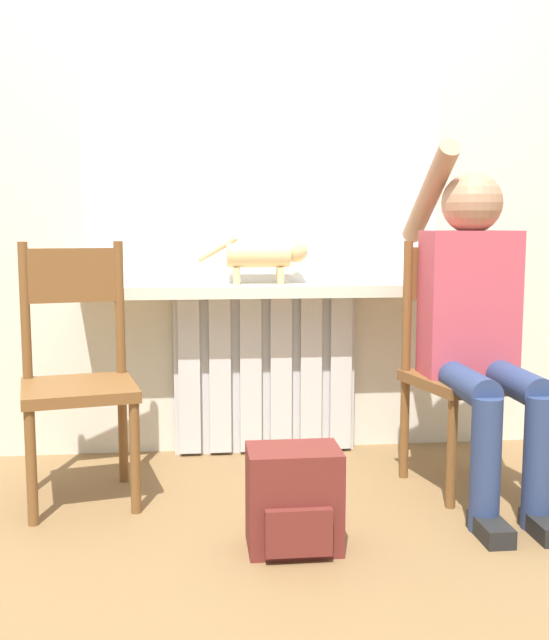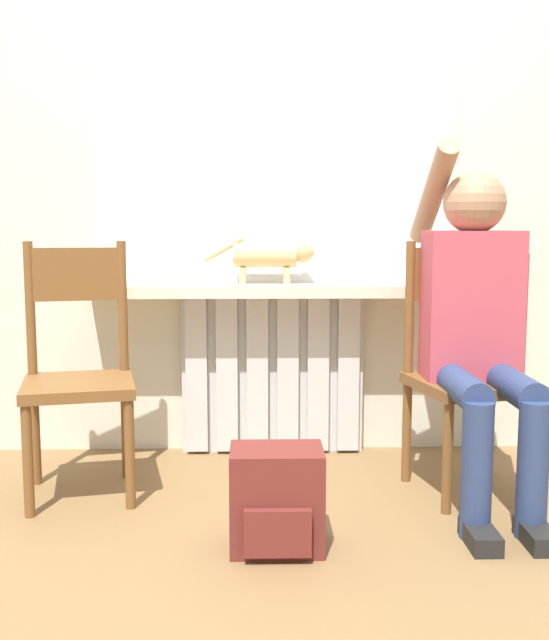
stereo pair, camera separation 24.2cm
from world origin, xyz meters
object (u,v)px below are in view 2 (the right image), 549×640
at_px(person, 478,318).
at_px(cat, 273,255).
at_px(chair_right, 464,368).
at_px(backpack, 277,500).
at_px(chair_left, 78,370).

height_order(person, cat, person).
xyz_separation_m(chair_right, cat, (-0.71, 0.43, 0.41)).
xyz_separation_m(cat, backpack, (-0.01, -0.95, -0.72)).
height_order(chair_right, person, person).
distance_m(person, cat, 0.92).
bearing_deg(cat, person, -36.78).
bearing_deg(person, cat, 143.22).
bearing_deg(backpack, chair_left, 144.21).
bearing_deg(backpack, person, 29.20).
distance_m(chair_left, chair_right, 1.44).
bearing_deg(cat, backpack, -90.42).
relative_size(cat, backpack, 1.48).
xyz_separation_m(chair_right, person, (0.01, -0.11, 0.20)).
bearing_deg(person, chair_right, 95.13).
bearing_deg(chair_right, chair_left, 167.33).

